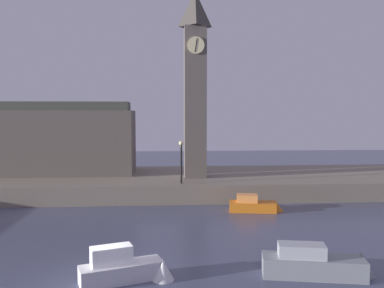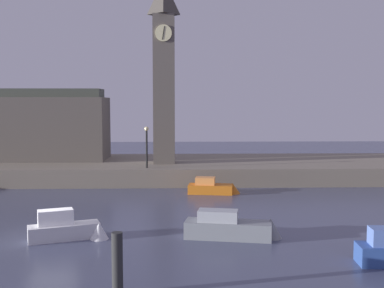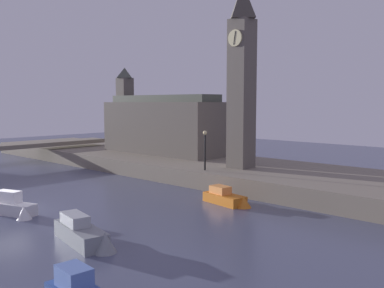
# 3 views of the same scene
# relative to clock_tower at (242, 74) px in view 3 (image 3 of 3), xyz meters

# --- Properties ---
(ground_plane) EXTENTS (120.00, 120.00, 0.00)m
(ground_plane) POSITION_rel_clock_tower_xyz_m (-5.25, -18.49, -9.81)
(ground_plane) COLOR #474C66
(far_embankment) EXTENTS (70.00, 12.00, 1.50)m
(far_embankment) POSITION_rel_clock_tower_xyz_m (-5.25, 1.51, -9.06)
(far_embankment) COLOR slate
(far_embankment) RESTS_ON ground
(clock_tower) EXTENTS (2.07, 2.12, 16.09)m
(clock_tower) POSITION_rel_clock_tower_xyz_m (0.00, 0.00, 0.00)
(clock_tower) COLOR #5B544C
(clock_tower) RESTS_ON far_embankment
(parliament_hall) EXTENTS (15.75, 5.28, 10.15)m
(parliament_hall) POSITION_rel_clock_tower_xyz_m (-13.74, 2.99, -5.04)
(parliament_hall) COLOR #5B544C
(parliament_hall) RESTS_ON far_embankment
(streetlamp) EXTENTS (0.36, 0.36, 3.41)m
(streetlamp) POSITION_rel_clock_tower_xyz_m (-1.36, -3.30, -6.14)
(streetlamp) COLOR black
(streetlamp) RESTS_ON far_embankment
(boat_patrol_orange) EXTENTS (4.12, 1.87, 1.28)m
(boat_patrol_orange) POSITION_rel_clock_tower_xyz_m (4.03, -6.81, -9.36)
(boat_patrol_orange) COLOR orange
(boat_patrol_orange) RESTS_ON ground
(boat_ferry_white) EXTENTS (4.18, 2.16, 1.53)m
(boat_ferry_white) POSITION_rel_clock_tower_xyz_m (-4.30, -18.76, -9.26)
(boat_ferry_white) COLOR silver
(boat_ferry_white) RESTS_ON ground
(boat_cruiser_grey) EXTENTS (5.14, 2.12, 1.52)m
(boat_cruiser_grey) POSITION_rel_clock_tower_xyz_m (4.12, -18.81, -9.26)
(boat_cruiser_grey) COLOR gray
(boat_cruiser_grey) RESTS_ON ground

